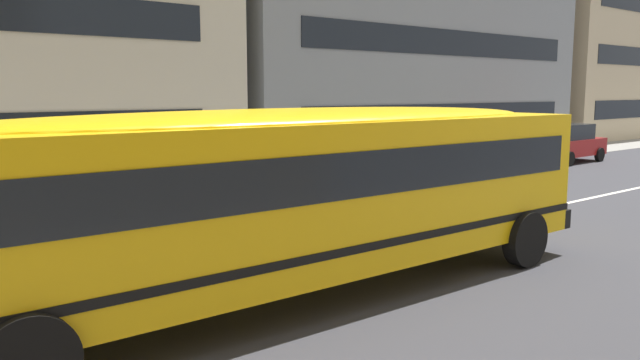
{
  "coord_description": "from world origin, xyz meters",
  "views": [
    {
      "loc": [
        -7.65,
        -8.77,
        3.04
      ],
      "look_at": [
        -1.01,
        -0.74,
        1.57
      ],
      "focal_mm": 35.47,
      "sensor_mm": 36.0,
      "label": 1
    }
  ],
  "objects_px": {
    "school_bus": "(282,187)",
    "parked_car_silver_by_hydrant": "(380,162)",
    "parked_car_beige_end_of_row": "(491,151)",
    "parked_car_red_far_corner": "(566,143)"
  },
  "relations": [
    {
      "from": "school_bus",
      "to": "parked_car_silver_by_hydrant",
      "type": "distance_m",
      "value": 10.87
    },
    {
      "from": "school_bus",
      "to": "parked_car_silver_by_hydrant",
      "type": "xyz_separation_m",
      "value": [
        8.6,
        6.59,
        -0.82
      ]
    },
    {
      "from": "school_bus",
      "to": "parked_car_beige_end_of_row",
      "type": "distance_m",
      "value": 15.62
    },
    {
      "from": "parked_car_silver_by_hydrant",
      "to": "parked_car_beige_end_of_row",
      "type": "height_order",
      "value": "same"
    },
    {
      "from": "school_bus",
      "to": "parked_car_red_far_corner",
      "type": "height_order",
      "value": "school_bus"
    },
    {
      "from": "parked_car_red_far_corner",
      "to": "parked_car_beige_end_of_row",
      "type": "bearing_deg",
      "value": -178.29
    },
    {
      "from": "parked_car_beige_end_of_row",
      "to": "parked_car_red_far_corner",
      "type": "bearing_deg",
      "value": 0.27
    },
    {
      "from": "parked_car_red_far_corner",
      "to": "parked_car_silver_by_hydrant",
      "type": "relative_size",
      "value": 0.99
    },
    {
      "from": "parked_car_red_far_corner",
      "to": "parked_car_silver_by_hydrant",
      "type": "xyz_separation_m",
      "value": [
        -11.36,
        -0.17,
        0.0
      ]
    },
    {
      "from": "school_bus",
      "to": "parked_car_beige_end_of_row",
      "type": "relative_size",
      "value": 3.16
    }
  ]
}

